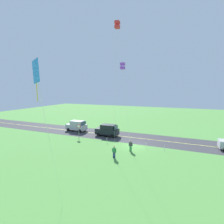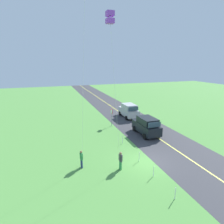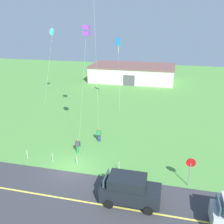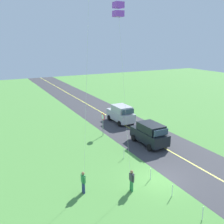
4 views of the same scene
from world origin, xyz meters
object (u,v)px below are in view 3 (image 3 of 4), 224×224
car_suv_foreground (130,189)px  person_adult_near (99,134)px  person_adult_companion (78,146)px  kite_blue_mid (86,31)px  kite_green_far (52,32)px  warehouse_distant (133,73)px  kite_yellow_high (118,43)px  stop_sign (190,167)px

car_suv_foreground → person_adult_near: size_ratio=2.75×
person_adult_companion → kite_blue_mid: size_ratio=0.13×
kite_green_far → warehouse_distant: kite_green_far is taller
kite_green_far → warehouse_distant: (9.80, 18.36, -9.36)m
person_adult_companion → kite_yellow_high: kite_yellow_high is taller
kite_blue_mid → warehouse_distant: kite_blue_mid is taller
person_adult_companion → kite_green_far: 21.00m
warehouse_distant → kite_yellow_high: bearing=-88.2°
person_adult_companion → person_adult_near: bearing=-64.8°
person_adult_near → kite_yellow_high: bearing=70.1°
person_adult_near → person_adult_companion: 3.36m
stop_sign → person_adult_companion: size_ratio=1.60×
kite_blue_mid → kite_green_far: kite_blue_mid is taller
person_adult_companion → kite_yellow_high: size_ratio=0.15×
kite_yellow_high → kite_green_far: bearing=179.8°
car_suv_foreground → stop_sign: (4.42, 3.13, 0.65)m
kite_yellow_high → stop_sign: bearing=-61.7°
person_adult_near → kite_green_far: bearing=108.7°
person_adult_companion → kite_blue_mid: kite_blue_mid is taller
kite_blue_mid → stop_sign: bearing=-19.6°
person_adult_companion → kite_green_far: kite_green_far is taller
kite_yellow_high → warehouse_distant: kite_yellow_high is taller
person_adult_near → kite_yellow_high: (-0.55, 12.51, 8.82)m
stop_sign → person_adult_near: 11.21m
car_suv_foreground → person_adult_near: car_suv_foreground is taller
car_suv_foreground → stop_sign: 5.45m
kite_blue_mid → warehouse_distant: 35.01m
person_adult_near → person_adult_companion: size_ratio=1.00×
car_suv_foreground → person_adult_near: bearing=118.7°
stop_sign → warehouse_distant: warehouse_distant is taller
kite_blue_mid → kite_green_far: bearing=125.4°
kite_blue_mid → car_suv_foreground: bearing=-51.5°
stop_sign → kite_yellow_high: 22.45m
person_adult_companion → car_suv_foreground: bearing=-174.7°
person_adult_near → car_suv_foreground: bearing=-83.6°
person_adult_near → kite_blue_mid: kite_blue_mid is taller
kite_green_far → car_suv_foreground: bearing=-53.7°
stop_sign → warehouse_distant: size_ratio=0.14×
kite_blue_mid → warehouse_distant: bearing=91.6°
warehouse_distant → person_adult_companion: bearing=-90.4°
person_adult_companion → warehouse_distant: 33.99m
warehouse_distant → person_adult_near: bearing=-87.9°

